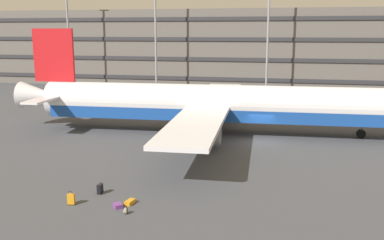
{
  "coord_description": "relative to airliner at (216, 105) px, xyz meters",
  "views": [
    {
      "loc": [
        2.16,
        -41.89,
        10.62
      ],
      "look_at": [
        -5.64,
        -5.5,
        3.0
      ],
      "focal_mm": 40.6,
      "sensor_mm": 36.0,
      "label": 1
    }
  ],
  "objects": [
    {
      "name": "suitcase_scuffed",
      "position": [
        -2.14,
        -20.42,
        -2.91
      ],
      "size": [
        0.54,
        0.84,
        0.26
      ],
      "color": "orange",
      "rests_on": "ground_plane"
    },
    {
      "name": "suitcase_laid_flat",
      "position": [
        -2.68,
        -21.12,
        -2.91
      ],
      "size": [
        0.75,
        0.77,
        0.26
      ],
      "color": "#72388C",
      "rests_on": "ground_plane"
    },
    {
      "name": "backpack_purple",
      "position": [
        -1.87,
        -21.92,
        -2.84
      ],
      "size": [
        0.39,
        0.42,
        0.45
      ],
      "color": "gray",
      "rests_on": "ground_plane"
    },
    {
      "name": "light_mast_far_left",
      "position": [
        -32.19,
        29.93,
        9.37
      ],
      "size": [
        1.8,
        0.5,
        21.44
      ],
      "color": "gray",
      "rests_on": "ground_plane"
    },
    {
      "name": "terminal_structure",
      "position": [
        4.87,
        46.86,
        4.33
      ],
      "size": [
        136.59,
        21.89,
        14.72
      ],
      "color": "#605B56",
      "rests_on": "ground_plane"
    },
    {
      "name": "airliner",
      "position": [
        0.0,
        0.0,
        0.0
      ],
      "size": [
        44.28,
        35.86,
        10.93
      ],
      "color": "silver",
      "rests_on": "ground_plane"
    },
    {
      "name": "light_mast_center_left",
      "position": [
        3.97,
        29.93,
        11.17
      ],
      "size": [
        1.8,
        0.5,
        24.95
      ],
      "color": "gray",
      "rests_on": "ground_plane"
    },
    {
      "name": "suitcase_upright",
      "position": [
        -4.69,
        -19.17,
        -2.68
      ],
      "size": [
        0.29,
        0.45,
        0.77
      ],
      "color": "black",
      "rests_on": "ground_plane"
    },
    {
      "name": "suitcase_orange",
      "position": [
        -5.68,
        -21.3,
        -2.65
      ],
      "size": [
        0.47,
        0.27,
        0.89
      ],
      "color": "orange",
      "rests_on": "ground_plane"
    },
    {
      "name": "light_mast_left",
      "position": [
        -15.5,
        29.93,
        11.75
      ],
      "size": [
        1.8,
        0.5,
        26.08
      ],
      "color": "gray",
      "rests_on": "ground_plane"
    },
    {
      "name": "ground_plane",
      "position": [
        4.87,
        -2.73,
        -3.04
      ],
      "size": [
        600.0,
        600.0,
        0.0
      ],
      "primitive_type": "plane",
      "color": "#424449"
    }
  ]
}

